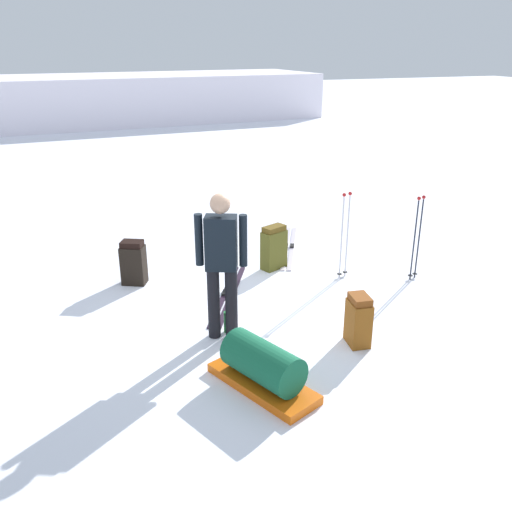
{
  "coord_description": "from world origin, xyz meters",
  "views": [
    {
      "loc": [
        -2.13,
        -5.88,
        3.17
      ],
      "look_at": [
        0.0,
        0.0,
        0.7
      ],
      "focal_mm": 38.09,
      "sensor_mm": 36.0,
      "label": 1
    }
  ],
  "objects_px": {
    "ski_pair_far": "(228,294)",
    "ski_pair_near": "(289,247)",
    "skier_standing": "(222,260)",
    "gear_sled": "(263,368)",
    "backpack_bright": "(358,321)",
    "backpack_small_spare": "(274,248)",
    "ski_poles_planted_near": "(345,231)",
    "ski_poles_planted_far": "(417,234)",
    "thermos_bottle": "(227,322)",
    "backpack_large_dark": "(133,263)"
  },
  "relations": [
    {
      "from": "ski_poles_planted_far",
      "to": "ski_pair_near",
      "type": "bearing_deg",
      "value": 123.66
    },
    {
      "from": "backpack_bright",
      "to": "backpack_large_dark",
      "type": "bearing_deg",
      "value": 130.04
    },
    {
      "from": "ski_poles_planted_far",
      "to": "gear_sled",
      "type": "xyz_separation_m",
      "value": [
        -2.95,
        -1.74,
        -0.46
      ]
    },
    {
      "from": "backpack_large_dark",
      "to": "ski_poles_planted_near",
      "type": "xyz_separation_m",
      "value": [
        2.85,
        -0.8,
        0.39
      ]
    },
    {
      "from": "ski_poles_planted_near",
      "to": "thermos_bottle",
      "type": "xyz_separation_m",
      "value": [
        -2.04,
        -0.97,
        -0.57
      ]
    },
    {
      "from": "backpack_large_dark",
      "to": "ski_poles_planted_near",
      "type": "relative_size",
      "value": 0.5
    },
    {
      "from": "skier_standing",
      "to": "ski_poles_planted_near",
      "type": "relative_size",
      "value": 1.35
    },
    {
      "from": "backpack_bright",
      "to": "ski_poles_planted_far",
      "type": "xyz_separation_m",
      "value": [
        1.66,
        1.32,
        0.39
      ]
    },
    {
      "from": "thermos_bottle",
      "to": "backpack_bright",
      "type": "bearing_deg",
      "value": -29.98
    },
    {
      "from": "ski_pair_far",
      "to": "skier_standing",
      "type": "bearing_deg",
      "value": -110.12
    },
    {
      "from": "backpack_large_dark",
      "to": "thermos_bottle",
      "type": "xyz_separation_m",
      "value": [
        0.81,
        -1.76,
        -0.18
      ]
    },
    {
      "from": "thermos_bottle",
      "to": "skier_standing",
      "type": "bearing_deg",
      "value": -129.02
    },
    {
      "from": "skier_standing",
      "to": "ski_poles_planted_far",
      "type": "xyz_separation_m",
      "value": [
        3.03,
        0.65,
        -0.27
      ]
    },
    {
      "from": "gear_sled",
      "to": "backpack_small_spare",
      "type": "bearing_deg",
      "value": 66.33
    },
    {
      "from": "ski_pair_near",
      "to": "ski_poles_planted_far",
      "type": "height_order",
      "value": "ski_poles_planted_far"
    },
    {
      "from": "ski_pair_near",
      "to": "ski_poles_planted_near",
      "type": "xyz_separation_m",
      "value": [
        0.25,
        -1.37,
        0.69
      ]
    },
    {
      "from": "backpack_bright",
      "to": "ski_poles_planted_near",
      "type": "xyz_separation_m",
      "value": [
        0.74,
        1.72,
        0.41
      ]
    },
    {
      "from": "backpack_large_dark",
      "to": "backpack_bright",
      "type": "distance_m",
      "value": 3.29
    },
    {
      "from": "ski_pair_far",
      "to": "backpack_small_spare",
      "type": "height_order",
      "value": "backpack_small_spare"
    },
    {
      "from": "backpack_small_spare",
      "to": "thermos_bottle",
      "type": "bearing_deg",
      "value": -127.35
    },
    {
      "from": "backpack_large_dark",
      "to": "backpack_bright",
      "type": "height_order",
      "value": "backpack_large_dark"
    },
    {
      "from": "gear_sled",
      "to": "backpack_large_dark",
      "type": "bearing_deg",
      "value": 105.63
    },
    {
      "from": "skier_standing",
      "to": "gear_sled",
      "type": "bearing_deg",
      "value": -85.91
    },
    {
      "from": "ski_pair_near",
      "to": "gear_sled",
      "type": "height_order",
      "value": "gear_sled"
    },
    {
      "from": "thermos_bottle",
      "to": "backpack_small_spare",
      "type": "bearing_deg",
      "value": 52.65
    },
    {
      "from": "backpack_small_spare",
      "to": "ski_poles_planted_far",
      "type": "relative_size",
      "value": 0.54
    },
    {
      "from": "skier_standing",
      "to": "ski_pair_near",
      "type": "xyz_separation_m",
      "value": [
        1.86,
        2.42,
        -0.94
      ]
    },
    {
      "from": "thermos_bottle",
      "to": "ski_pair_near",
      "type": "bearing_deg",
      "value": 52.5
    },
    {
      "from": "ski_poles_planted_near",
      "to": "thermos_bottle",
      "type": "height_order",
      "value": "ski_poles_planted_near"
    },
    {
      "from": "ski_pair_near",
      "to": "skier_standing",
      "type": "bearing_deg",
      "value": -127.56
    },
    {
      "from": "ski_pair_near",
      "to": "ski_pair_far",
      "type": "relative_size",
      "value": 1.07
    },
    {
      "from": "ski_pair_near",
      "to": "gear_sled",
      "type": "relative_size",
      "value": 1.49
    },
    {
      "from": "ski_poles_planted_near",
      "to": "gear_sled",
      "type": "bearing_deg",
      "value": -133.53
    },
    {
      "from": "ski_pair_near",
      "to": "thermos_bottle",
      "type": "xyz_separation_m",
      "value": [
        -1.79,
        -2.33,
        0.12
      ]
    },
    {
      "from": "ski_pair_far",
      "to": "ski_poles_planted_near",
      "type": "height_order",
      "value": "ski_poles_planted_near"
    },
    {
      "from": "ski_pair_far",
      "to": "backpack_small_spare",
      "type": "distance_m",
      "value": 1.18
    },
    {
      "from": "backpack_small_spare",
      "to": "thermos_bottle",
      "type": "distance_m",
      "value": 2.04
    },
    {
      "from": "backpack_large_dark",
      "to": "thermos_bottle",
      "type": "relative_size",
      "value": 2.42
    },
    {
      "from": "skier_standing",
      "to": "backpack_bright",
      "type": "relative_size",
      "value": 2.86
    },
    {
      "from": "ski_pair_near",
      "to": "backpack_large_dark",
      "type": "height_order",
      "value": "backpack_large_dark"
    },
    {
      "from": "skier_standing",
      "to": "gear_sled",
      "type": "height_order",
      "value": "skier_standing"
    },
    {
      "from": "ski_poles_planted_far",
      "to": "backpack_bright",
      "type": "bearing_deg",
      "value": -141.51
    },
    {
      "from": "ski_pair_near",
      "to": "backpack_large_dark",
      "type": "bearing_deg",
      "value": -167.71
    },
    {
      "from": "ski_pair_far",
      "to": "thermos_bottle",
      "type": "height_order",
      "value": "thermos_bottle"
    },
    {
      "from": "ski_pair_far",
      "to": "ski_poles_planted_far",
      "type": "bearing_deg",
      "value": -7.95
    },
    {
      "from": "skier_standing",
      "to": "gear_sled",
      "type": "xyz_separation_m",
      "value": [
        0.08,
        -1.09,
        -0.73
      ]
    },
    {
      "from": "ski_pair_far",
      "to": "ski_pair_near",
      "type": "bearing_deg",
      "value": 43.18
    },
    {
      "from": "backpack_bright",
      "to": "backpack_small_spare",
      "type": "relative_size",
      "value": 0.89
    },
    {
      "from": "skier_standing",
      "to": "backpack_bright",
      "type": "distance_m",
      "value": 1.66
    },
    {
      "from": "ski_poles_planted_near",
      "to": "thermos_bottle",
      "type": "relative_size",
      "value": 4.84
    }
  ]
}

